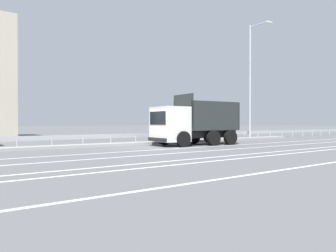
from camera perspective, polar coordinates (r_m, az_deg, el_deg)
ground_plane at (r=21.17m, az=-2.46°, el=-3.74°), size 320.00×320.00×0.00m
lane_strip_0 at (r=22.27m, az=8.05°, el=-3.52°), size 65.72×0.16×0.01m
lane_strip_1 at (r=20.68m, az=12.67°, el=-3.84°), size 65.72×0.16×0.01m
lane_strip_2 at (r=19.09m, az=18.68°, el=-4.22°), size 65.72×0.16×0.01m
lane_strip_3 at (r=18.50m, az=21.47°, el=-4.38°), size 65.72×0.16×0.01m
median_island at (r=23.60m, az=-6.44°, el=-3.08°), size 36.14×1.10×0.18m
median_guardrail at (r=24.52m, az=-7.74°, el=-1.82°), size 65.72×0.09×0.78m
dump_truck at (r=23.01m, az=3.19°, el=-0.04°), size 6.61×3.18×3.58m
median_road_sign at (r=28.54m, az=7.72°, el=-0.08°), size 0.66×0.16×2.47m
street_lamp_1 at (r=32.31m, az=14.31°, el=8.28°), size 0.71×2.37×10.85m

